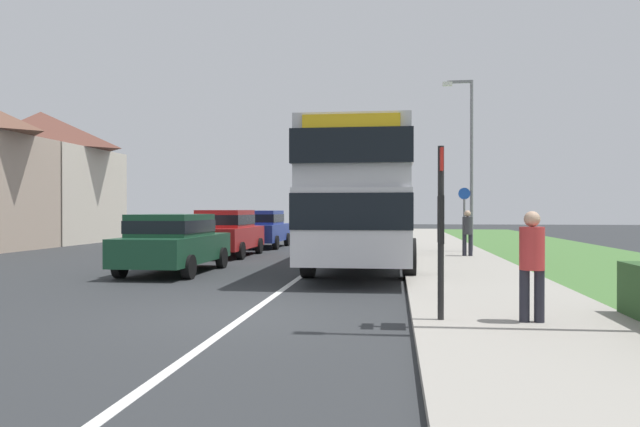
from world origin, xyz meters
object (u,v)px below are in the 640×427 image
Objects in this scene: parked_car_blue at (262,227)px; pedestrian_walking_away at (467,231)px; parked_car_red at (227,231)px; pedestrian_at_stop at (532,261)px; street_lamp_mid at (468,153)px; cycle_route_sign at (464,217)px; parked_car_dark_green at (174,240)px; double_decker_bus at (365,195)px; bus_stop_sign at (441,220)px.

parked_car_blue is 2.53× the size of pedestrian_walking_away.
parked_car_red reaches higher than pedestrian_walking_away.
parked_car_red is 2.61× the size of pedestrian_at_stop.
pedestrian_walking_away reaches higher than parked_car_blue.
cycle_route_sign is at bearing -163.22° from street_lamp_mid.
parked_car_dark_green is 10.61m from parked_car_blue.
double_decker_bus is 4.57× the size of cycle_route_sign.
parked_car_blue is at bearing 87.89° from parked_car_red.
parked_car_dark_green is 9.91m from pedestrian_walking_away.
cycle_route_sign reaches higher than parked_car_blue.
double_decker_bus reaches higher than cycle_route_sign.
parked_car_red is 8.88m from cycle_route_sign.
parked_car_dark_green is 1.69× the size of bus_stop_sign.
street_lamp_mid is at bearing 86.52° from pedestrian_at_stop.
pedestrian_walking_away is (3.35, 2.80, -1.17)m from double_decker_bus.
pedestrian_at_stop is 1.37m from bus_stop_sign.
parked_car_dark_green is 2.64× the size of pedestrian_at_stop.
pedestrian_at_stop is at bearing -92.85° from cycle_route_sign.
parked_car_dark_green is at bearing 139.97° from pedestrian_at_stop.
pedestrian_at_stop and pedestrian_walking_away have the same top height.
parked_car_red is at bearing -92.11° from parked_car_blue.
bus_stop_sign is at bearing -98.64° from pedestrian_walking_away.
parked_car_dark_green is 11.91m from street_lamp_mid.
parked_car_red is 14.52m from pedestrian_at_stop.
double_decker_bus reaches higher than pedestrian_at_stop.
pedestrian_at_stop is at bearing -72.99° from double_decker_bus.
pedestrian_at_stop is (7.76, -17.12, 0.07)m from parked_car_blue.
pedestrian_at_stop is (7.94, -12.15, 0.06)m from parked_car_red.
parked_car_blue is 9.81m from pedestrian_walking_away.
bus_stop_sign is 1.03× the size of cycle_route_sign.
parked_car_dark_green is 5.65m from parked_car_red.
pedestrian_walking_away is at bearing -97.66° from street_lamp_mid.
street_lamp_mid is at bearing 41.75° from parked_car_dark_green.
street_lamp_mid reaches higher than parked_car_dark_green.
bus_stop_sign is 0.40× the size of street_lamp_mid.
parked_car_red is 1.73× the size of cycle_route_sign.
parked_car_dark_green is 0.67× the size of street_lamp_mid.
parked_car_red is 13.85m from bus_stop_sign.
double_decker_bus is at bearing -140.05° from pedestrian_walking_away.
cycle_route_sign is (8.46, -2.98, 0.52)m from parked_car_blue.
bus_stop_sign is at bearing -97.89° from cycle_route_sign.
double_decker_bus is 4.43× the size of bus_stop_sign.
pedestrian_walking_away is 0.25× the size of street_lamp_mid.
bus_stop_sign is (-1.25, 0.04, 0.56)m from pedestrian_at_stop.
parked_car_dark_green is at bearing -138.25° from street_lamp_mid.
pedestrian_walking_away is (8.50, -0.24, 0.06)m from parked_car_red.
parked_car_blue is at bearing 114.38° from pedestrian_at_stop.
bus_stop_sign is (-1.80, -11.87, 0.56)m from pedestrian_walking_away.
pedestrian_at_stop reaches higher than parked_car_blue.
double_decker_bus is at bearing 107.01° from pedestrian_at_stop.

